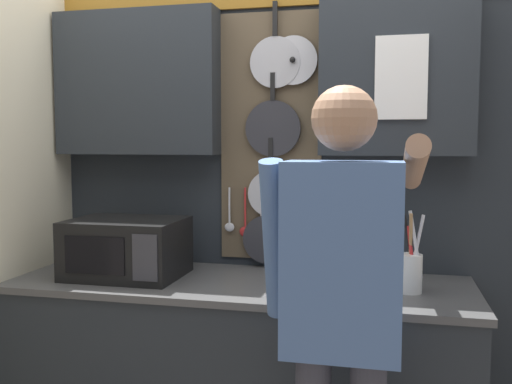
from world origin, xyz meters
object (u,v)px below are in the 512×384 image
Objects in this scene: person at (342,298)px; knife_block at (348,266)px; utensil_crock at (410,270)px; microwave at (127,248)px.

knife_block is at bearing 91.84° from person.
knife_block is 0.25m from utensil_crock.
person is (1.01, -0.51, -0.03)m from microwave.
knife_block is at bearing -179.63° from utensil_crock.
person reaches higher than utensil_crock.
microwave is at bearing -179.91° from utensil_crock.
utensil_crock is (0.25, 0.00, -0.00)m from knife_block.
person is at bearing -88.16° from knife_block.
microwave is at bearing -179.98° from knife_block.
person is at bearing -26.66° from microwave.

